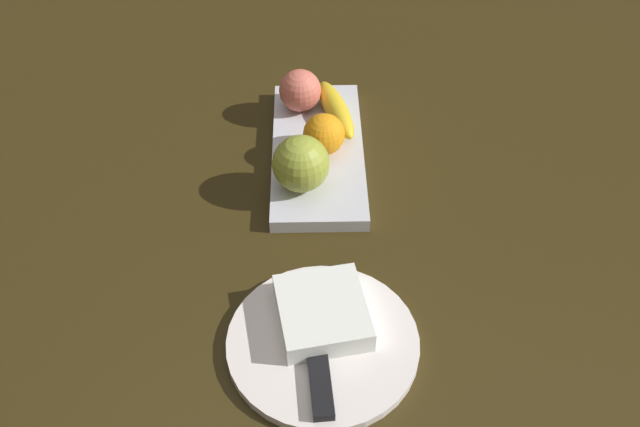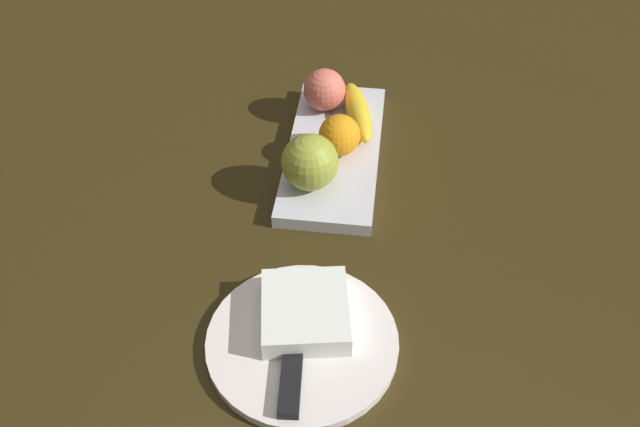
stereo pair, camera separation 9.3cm
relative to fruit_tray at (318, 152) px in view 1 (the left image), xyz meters
The scene contains 9 objects.
ground_plane 0.05m from the fruit_tray, 136.51° to the right, with size 2.40×2.40×0.00m, color #31260E.
fruit_tray is the anchor object (origin of this frame).
apple 0.10m from the fruit_tray, 163.63° to the left, with size 0.08×0.08×0.08m, color #96A335.
banana 0.08m from the fruit_tray, 20.66° to the right, with size 0.15×0.04×0.04m, color yellow.
orange_near_apple 0.04m from the fruit_tray, 136.55° to the right, with size 0.06×0.06×0.06m, color orange.
peach 0.11m from the fruit_tray, 14.96° to the left, with size 0.07×0.07×0.07m, color #D96958.
dinner_plate 0.35m from the fruit_tray, behind, with size 0.23×0.23×0.01m, color white.
folded_napkin 0.32m from the fruit_tray, behind, with size 0.11×0.11×0.03m, color white.
knife 0.40m from the fruit_tray, behind, with size 0.18×0.04×0.01m.
Camera 1 is at (-0.80, 0.04, 0.71)m, focal length 38.96 mm.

